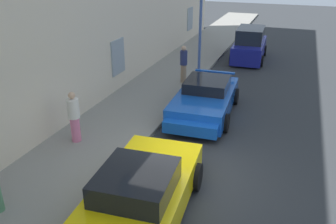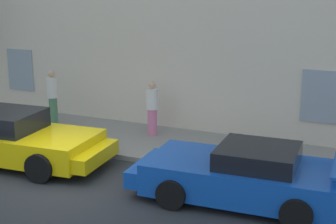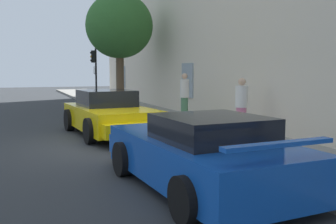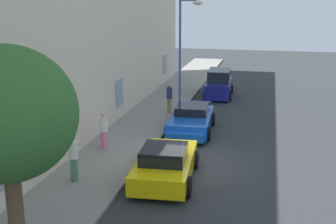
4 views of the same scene
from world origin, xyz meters
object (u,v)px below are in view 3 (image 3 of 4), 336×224
Objects in this scene: sportscar_yellow_flank at (197,153)px; traffic_light at (94,66)px; pedestrian_admiring at (185,96)px; sportscar_red_lead at (111,115)px; tree_near_kerb at (119,27)px; pedestrian_strolling at (241,106)px.

sportscar_yellow_flank is 15.50m from traffic_light.
sportscar_yellow_flank is at bearing -22.76° from pedestrian_admiring.
tree_near_kerb is (-6.69, 2.09, 3.52)m from sportscar_red_lead.
pedestrian_admiring is at bearing 112.99° from sportscar_red_lead.
tree_near_kerb is at bearing 171.05° from sportscar_yellow_flank.
traffic_light is at bearing -167.91° from pedestrian_admiring.
sportscar_yellow_flank is 13.22m from tree_near_kerb.
pedestrian_admiring is at bearing 11.06° from tree_near_kerb.
sportscar_yellow_flank is 4.91m from pedestrian_strolling.
sportscar_red_lead is 7.85m from tree_near_kerb.
traffic_light is 1.73× the size of pedestrian_admiring.
pedestrian_strolling is (11.69, 1.96, -1.26)m from traffic_light.
traffic_light is 11.92m from pedestrian_strolling.
traffic_light is at bearing 175.22° from sportscar_yellow_flank.
pedestrian_admiring reaches higher than sportscar_yellow_flank.
pedestrian_admiring is at bearing 12.09° from traffic_light.
tree_near_kerb is 9.54m from pedestrian_strolling.
pedestrian_admiring is at bearing -176.49° from pedestrian_strolling.
sportscar_yellow_flank is 2.81× the size of pedestrian_strolling.
tree_near_kerb is 1.81× the size of traffic_light.
pedestrian_strolling is (8.91, 1.27, -3.16)m from tree_near_kerb.
tree_near_kerb reaches higher than sportscar_red_lead.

